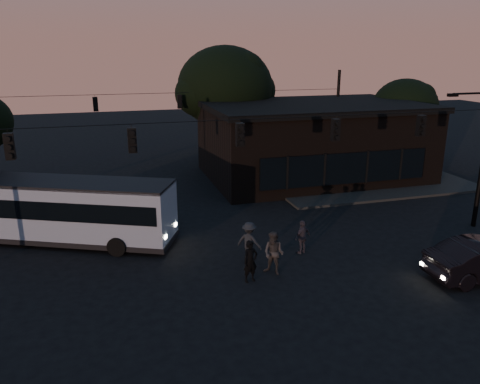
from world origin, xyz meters
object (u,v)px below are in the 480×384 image
object	(u,v)px
pedestrian_c	(302,237)
pedestrian_b	(274,253)
pedestrian_a	(250,261)
bus	(61,208)
building	(312,140)
pedestrian_d	(249,241)

from	to	relation	value
pedestrian_c	pedestrian_b	bearing A→B (deg)	13.14
pedestrian_a	bus	bearing A→B (deg)	124.22
building	pedestrian_c	distance (m)	14.19
pedestrian_a	pedestrian_b	world-z (taller)	pedestrian_b
building	pedestrian_b	xyz separation A→B (m)	(-8.19, -14.21, -1.78)
pedestrian_b	pedestrian_c	world-z (taller)	pedestrian_b
building	pedestrian_d	world-z (taller)	building
bus	pedestrian_b	bearing A→B (deg)	-10.39
pedestrian_c	bus	bearing A→B (deg)	-48.72
building	pedestrian_a	world-z (taller)	building
bus	pedestrian_a	size ratio (longest dim) A/B	6.27
pedestrian_a	pedestrian_b	size ratio (longest dim) A/B	0.95
building	pedestrian_d	bearing A→B (deg)	-124.74
building	pedestrian_b	distance (m)	16.50
bus	pedestrian_c	world-z (taller)	bus
building	pedestrian_b	bearing A→B (deg)	-119.95
pedestrian_b	bus	bearing A→B (deg)	-169.20
building	pedestrian_b	size ratio (longest dim) A/B	8.29
building	bus	world-z (taller)	building
bus	pedestrian_c	xyz separation A→B (m)	(10.66, -4.56, -0.94)
bus	pedestrian_b	xyz separation A→B (m)	(8.67, -6.15, -0.80)
building	pedestrian_a	xyz separation A→B (m)	(-9.33, -14.60, -1.83)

